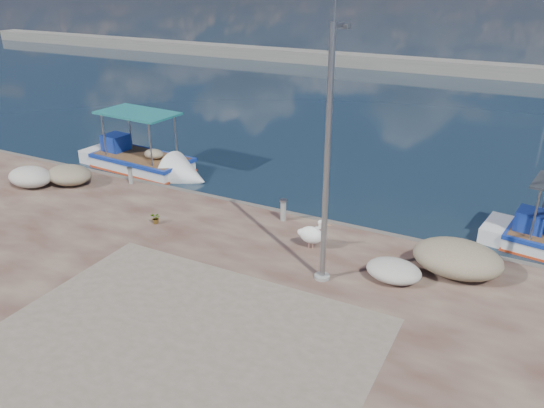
{
  "coord_description": "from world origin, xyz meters",
  "views": [
    {
      "loc": [
        7.64,
        -10.88,
        8.58
      ],
      "look_at": [
        0.0,
        3.8,
        1.3
      ],
      "focal_mm": 35.0,
      "sensor_mm": 36.0,
      "label": 1
    }
  ],
  "objects_px": {
    "pelican": "(312,234)",
    "bollard_near": "(283,209)",
    "boat_left": "(142,164)",
    "lamp_post": "(327,170)"
  },
  "relations": [
    {
      "from": "pelican",
      "to": "bollard_near",
      "type": "xyz_separation_m",
      "value": [
        -1.71,
        1.43,
        -0.05
      ]
    },
    {
      "from": "pelican",
      "to": "bollard_near",
      "type": "distance_m",
      "value": 2.23
    },
    {
      "from": "boat_left",
      "to": "pelican",
      "type": "height_order",
      "value": "boat_left"
    },
    {
      "from": "bollard_near",
      "to": "pelican",
      "type": "bearing_deg",
      "value": -39.89
    },
    {
      "from": "lamp_post",
      "to": "boat_left",
      "type": "bearing_deg",
      "value": 153.26
    },
    {
      "from": "boat_left",
      "to": "bollard_near",
      "type": "xyz_separation_m",
      "value": [
        8.94,
        -2.94,
        0.68
      ]
    },
    {
      "from": "pelican",
      "to": "bollard_near",
      "type": "relative_size",
      "value": 1.34
    },
    {
      "from": "pelican",
      "to": "bollard_near",
      "type": "bearing_deg",
      "value": 132.62
    },
    {
      "from": "boat_left",
      "to": "lamp_post",
      "type": "height_order",
      "value": "lamp_post"
    },
    {
      "from": "lamp_post",
      "to": "bollard_near",
      "type": "distance_m",
      "value": 4.91
    }
  ]
}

